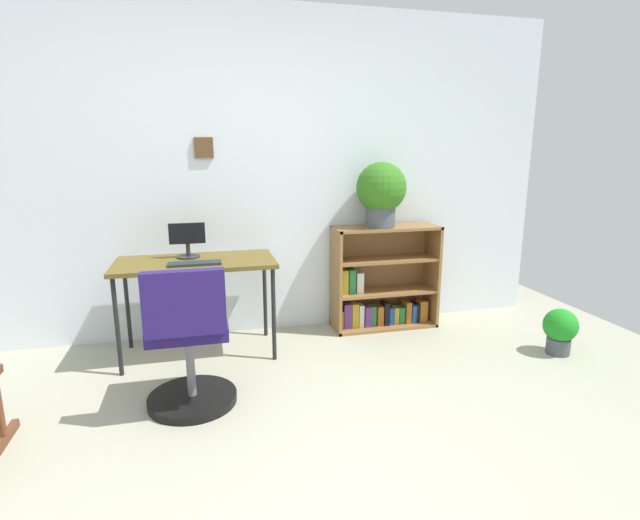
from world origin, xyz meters
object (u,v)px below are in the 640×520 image
at_px(desk, 196,268).
at_px(office_chair, 189,347).
at_px(monitor, 187,240).
at_px(potted_plant_on_shelf, 381,191).
at_px(bookshelf_low, 381,283).
at_px(keyboard, 195,264).
at_px(potted_plant_floor, 560,329).

distance_m(desk, office_chair, 0.83).
xyz_separation_m(desk, monitor, (-0.05, 0.10, 0.19)).
bearing_deg(potted_plant_on_shelf, bookshelf_low, 52.34).
relative_size(keyboard, potted_plant_on_shelf, 0.68).
bearing_deg(bookshelf_low, keyboard, -166.08).
relative_size(keyboard, bookshelf_low, 0.40).
bearing_deg(bookshelf_low, potted_plant_on_shelf, -127.66).
bearing_deg(office_chair, keyboard, 85.86).
bearing_deg(keyboard, monitor, 100.63).
bearing_deg(office_chair, monitor, 89.90).
distance_m(keyboard, bookshelf_low, 1.59).
relative_size(monitor, bookshelf_low, 0.29).
distance_m(monitor, potted_plant_on_shelf, 1.54).
height_order(monitor, potted_plant_floor, monitor).
xyz_separation_m(potted_plant_on_shelf, potted_plant_floor, (1.10, -0.82, -0.96)).
xyz_separation_m(monitor, keyboard, (0.05, -0.24, -0.12)).
height_order(desk, keyboard, keyboard).
distance_m(keyboard, office_chair, 0.73).
relative_size(office_chair, potted_plant_on_shelf, 1.69).
relative_size(office_chair, potted_plant_floor, 2.55).
height_order(potted_plant_on_shelf, potted_plant_floor, potted_plant_on_shelf).
height_order(desk, monitor, monitor).
bearing_deg(keyboard, bookshelf_low, 13.92).
bearing_deg(desk, keyboard, -91.47).
height_order(desk, potted_plant_floor, desk).
bearing_deg(bookshelf_low, potted_plant_floor, -39.47).
bearing_deg(monitor, office_chair, -90.10).
xyz_separation_m(desk, office_chair, (-0.05, -0.78, -0.27)).
distance_m(monitor, potted_plant_floor, 2.79).
bearing_deg(potted_plant_floor, desk, 165.94).
bearing_deg(potted_plant_on_shelf, keyboard, -167.66).
height_order(office_chair, bookshelf_low, office_chair).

